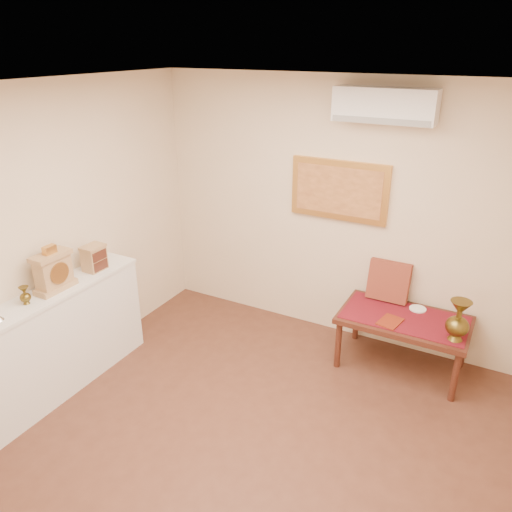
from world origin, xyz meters
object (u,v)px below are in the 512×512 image
Objects in this scene: wooden_chest at (94,258)px; brass_urn_tall at (459,316)px; mantel_clock at (53,271)px; low_table at (404,324)px; display_ledge at (49,346)px.

brass_urn_tall is at bearing 18.84° from wooden_chest.
wooden_chest is (0.00, 0.46, -0.05)m from mantel_clock.
low_table is (2.66, 1.71, -0.67)m from mantel_clock.
low_table is at bearing 25.12° from wooden_chest.
brass_urn_tall is 1.12× the size of mantel_clock.
wooden_chest is 3.00m from low_table.
wooden_chest is at bearing 88.34° from display_ledge.
brass_urn_tall is at bearing 28.39° from display_ledge.
display_ledge reaches higher than low_table.
brass_urn_tall reaches higher than display_ledge.
wooden_chest reaches higher than display_ledge.
mantel_clock is (0.02, 0.17, 0.66)m from display_ledge.
wooden_chest is (-3.13, -1.07, 0.32)m from brass_urn_tall.
wooden_chest is 0.20× the size of low_table.
mantel_clock is at bearing -90.08° from wooden_chest.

